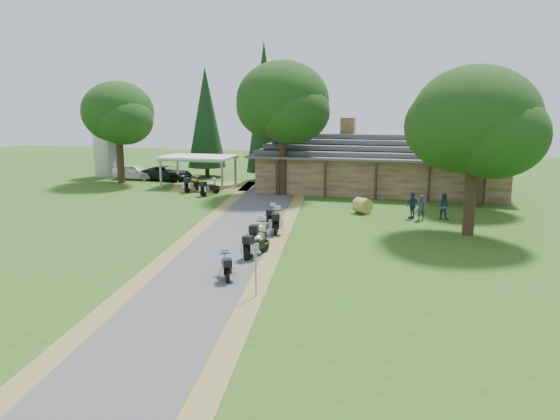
% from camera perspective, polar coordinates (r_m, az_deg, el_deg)
% --- Properties ---
extents(ground, '(120.00, 120.00, 0.00)m').
position_cam_1_polar(ground, '(26.05, -7.10, -5.61)').
color(ground, '#285217').
rests_on(ground, ground).
extents(driveway, '(51.95, 51.95, 0.00)m').
position_cam_1_polar(driveway, '(29.82, -5.18, -3.41)').
color(driveway, '#48484B').
rests_on(driveway, ground).
extents(lodge, '(21.40, 9.40, 4.90)m').
position_cam_1_polar(lodge, '(47.54, 10.47, 4.90)').
color(lodge, brown).
rests_on(lodge, ground).
extents(silo, '(3.13, 3.13, 6.00)m').
position_cam_1_polar(silo, '(58.84, -17.51, 6.28)').
color(silo, gray).
rests_on(silo, ground).
extents(carport, '(6.44, 4.33, 2.77)m').
position_cam_1_polar(carport, '(49.95, -8.49, 4.02)').
color(carport, silver).
rests_on(carport, ground).
extents(car_white_sedan, '(2.45, 5.71, 1.90)m').
position_cam_1_polar(car_white_sedan, '(55.91, -14.97, 4.07)').
color(car_white_sedan, silver).
rests_on(car_white_sedan, ground).
extents(car_dark_suv, '(2.89, 5.72, 2.11)m').
position_cam_1_polar(car_dark_suv, '(54.50, -11.75, 4.15)').
color(car_dark_suv, black).
rests_on(car_dark_suv, ground).
extents(motorcycle_row_a, '(1.25, 1.80, 1.18)m').
position_cam_1_polar(motorcycle_row_a, '(23.78, -5.66, -5.73)').
color(motorcycle_row_a, navy).
rests_on(motorcycle_row_a, ground).
extents(motorcycle_row_b, '(1.11, 2.12, 1.38)m').
position_cam_1_polar(motorcycle_row_b, '(26.91, -2.47, -3.46)').
color(motorcycle_row_b, '#ACAFB4').
rests_on(motorcycle_row_b, ground).
extents(motorcycle_row_c, '(0.71, 2.15, 1.47)m').
position_cam_1_polar(motorcycle_row_c, '(28.93, -2.21, -2.33)').
color(motorcycle_row_c, '#BFAD00').
rests_on(motorcycle_row_c, ground).
extents(motorcycle_row_d, '(1.05, 2.18, 1.43)m').
position_cam_1_polar(motorcycle_row_d, '(31.91, -0.34, -1.07)').
color(motorcycle_row_d, '#D05A22').
rests_on(motorcycle_row_d, ground).
extents(motorcycle_row_e, '(0.81, 1.92, 1.27)m').
position_cam_1_polar(motorcycle_row_e, '(33.76, -0.88, -0.53)').
color(motorcycle_row_e, black).
rests_on(motorcycle_row_e, ground).
extents(motorcycle_carport_a, '(1.05, 2.17, 1.42)m').
position_cam_1_polar(motorcycle_carport_a, '(47.30, -9.10, 2.79)').
color(motorcycle_carport_a, yellow).
rests_on(motorcycle_carport_a, ground).
extents(motorcycle_carport_b, '(1.29, 2.10, 1.37)m').
position_cam_1_polar(motorcycle_carport_b, '(45.16, -7.34, 2.41)').
color(motorcycle_carport_b, slate).
rests_on(motorcycle_carport_b, ground).
extents(person_a, '(0.68, 0.62, 1.95)m').
position_cam_1_polar(person_a, '(36.31, 14.53, 0.48)').
color(person_a, '#2F3C59').
rests_on(person_a, ground).
extents(person_b, '(0.68, 0.58, 2.00)m').
position_cam_1_polar(person_b, '(37.08, 16.70, 0.62)').
color(person_b, '#2F3C59').
rests_on(person_b, ground).
extents(person_c, '(0.68, 0.71, 2.04)m').
position_cam_1_polar(person_c, '(36.76, 13.69, 0.72)').
color(person_c, '#2F3C59').
rests_on(person_c, ground).
extents(hay_bale, '(1.42, 1.43, 1.06)m').
position_cam_1_polar(hay_bale, '(37.84, 8.61, 0.45)').
color(hay_bale, olive).
rests_on(hay_bale, ground).
extents(sign_post, '(0.36, 0.06, 2.01)m').
position_cam_1_polar(sign_post, '(21.32, -2.55, -6.52)').
color(sign_post, gray).
rests_on(sign_post, ground).
extents(oak_lodge_left, '(7.45, 7.45, 12.34)m').
position_cam_1_polar(oak_lodge_left, '(44.50, 0.28, 9.47)').
color(oak_lodge_left, '#173710').
rests_on(oak_lodge_left, ground).
extents(oak_lodge_right, '(6.29, 6.29, 10.37)m').
position_cam_1_polar(oak_lodge_right, '(41.78, 20.37, 7.32)').
color(oak_lodge_right, '#173710').
rests_on(oak_lodge_right, ground).
extents(oak_driveway, '(7.11, 7.11, 10.56)m').
position_cam_1_polar(oak_driveway, '(32.56, 19.60, 6.65)').
color(oak_driveway, '#173710').
rests_on(oak_driveway, ground).
extents(oak_silo, '(6.63, 6.63, 10.73)m').
position_cam_1_polar(oak_silo, '(53.62, -16.53, 8.45)').
color(oak_silo, '#173710').
rests_on(oak_silo, ground).
extents(cedar_near, '(3.47, 3.47, 13.18)m').
position_cam_1_polar(cedar_near, '(52.65, -1.66, 10.18)').
color(cedar_near, black).
rests_on(cedar_near, ground).
extents(cedar_far, '(3.86, 3.86, 11.05)m').
position_cam_1_polar(cedar_far, '(56.20, -7.73, 9.06)').
color(cedar_far, black).
rests_on(cedar_far, ground).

